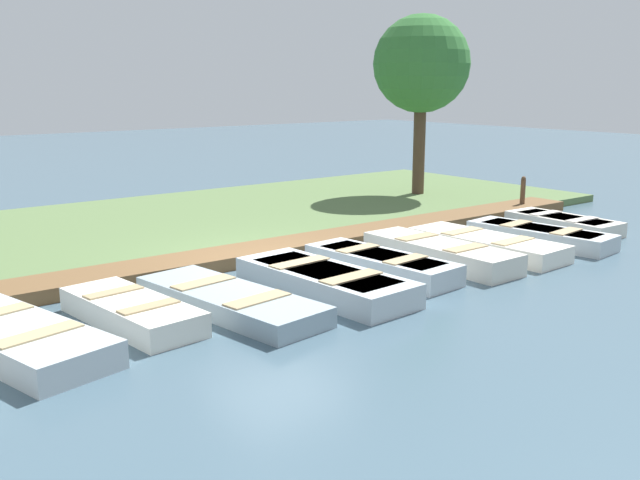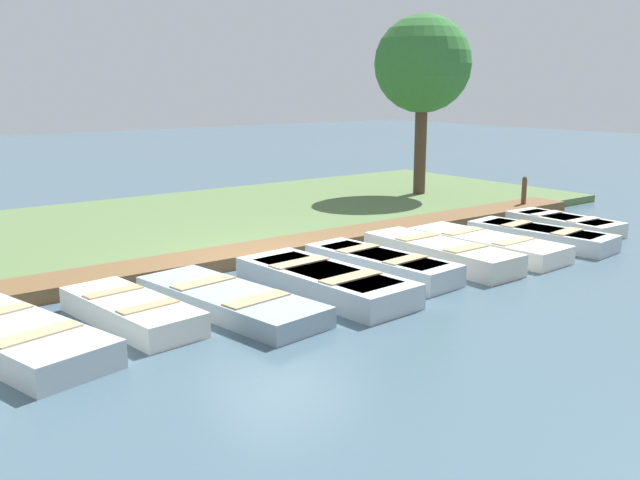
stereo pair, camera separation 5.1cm
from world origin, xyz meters
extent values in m
plane|color=#425B6B|center=(0.00, 0.00, 0.00)|extent=(80.00, 80.00, 0.00)
cube|color=#567042|center=(-5.00, 0.00, 0.10)|extent=(8.00, 24.00, 0.20)
cube|color=brown|center=(-1.18, 0.00, 0.12)|extent=(1.05, 19.93, 0.25)
cube|color=#B2BCC1|center=(1.15, -4.97, 0.19)|extent=(3.45, 1.92, 0.37)
cube|color=teal|center=(1.15, -4.97, 0.36)|extent=(2.81, 1.52, 0.03)
cube|color=tan|center=(1.75, -4.83, 0.38)|extent=(0.57, 1.15, 0.03)
cube|color=silver|center=(1.02, -3.30, 0.18)|extent=(2.73, 1.26, 0.36)
cube|color=beige|center=(1.02, -3.30, 0.35)|extent=(2.23, 1.00, 0.03)
cube|color=tan|center=(1.52, -3.25, 0.37)|extent=(0.36, 0.91, 0.03)
cube|color=tan|center=(0.52, -3.36, 0.37)|extent=(0.36, 0.91, 0.03)
cube|color=#8C9EA8|center=(1.37, -1.85, 0.16)|extent=(3.60, 1.63, 0.31)
cube|color=teal|center=(1.37, -1.85, 0.30)|extent=(2.95, 1.29, 0.02)
cube|color=tan|center=(2.02, -1.76, 0.32)|extent=(0.49, 1.10, 0.03)
cube|color=tan|center=(0.72, -1.95, 0.32)|extent=(0.49, 1.10, 0.03)
cube|color=#B2BCC1|center=(1.56, -0.14, 0.20)|extent=(3.44, 1.46, 0.41)
cube|color=#6B7F51|center=(1.56, -0.14, 0.39)|extent=(2.82, 1.15, 0.03)
cube|color=tan|center=(2.19, -0.09, 0.42)|extent=(0.42, 1.15, 0.03)
cube|color=tan|center=(0.92, -0.18, 0.42)|extent=(0.42, 1.15, 0.03)
cube|color=#B2BCC1|center=(1.24, 1.42, 0.19)|extent=(3.16, 1.27, 0.39)
cube|color=#4C709E|center=(1.24, 1.42, 0.37)|extent=(2.59, 1.00, 0.03)
cube|color=tan|center=(1.83, 1.47, 0.40)|extent=(0.39, 0.93, 0.03)
cube|color=tan|center=(0.66, 1.37, 0.40)|extent=(0.39, 0.93, 0.03)
cube|color=beige|center=(1.33, 2.89, 0.21)|extent=(3.33, 1.07, 0.42)
cube|color=#994C33|center=(1.33, 2.89, 0.40)|extent=(2.73, 0.83, 0.03)
cube|color=tan|center=(1.96, 2.90, 0.43)|extent=(0.35, 0.94, 0.03)
cube|color=tan|center=(0.70, 2.88, 0.43)|extent=(0.35, 0.94, 0.03)
cube|color=silver|center=(1.32, 4.30, 0.18)|extent=(3.39, 1.32, 0.36)
cube|color=teal|center=(1.32, 4.30, 0.34)|extent=(2.78, 1.04, 0.03)
cube|color=tan|center=(1.96, 4.34, 0.37)|extent=(0.39, 1.06, 0.03)
cube|color=tan|center=(0.69, 4.26, 0.37)|extent=(0.39, 1.06, 0.03)
cube|color=#B2BCC1|center=(1.47, 5.92, 0.18)|extent=(3.24, 1.37, 0.36)
cube|color=#994C33|center=(1.47, 5.92, 0.34)|extent=(2.65, 1.08, 0.03)
cube|color=tan|center=(2.06, 5.99, 0.37)|extent=(0.42, 0.94, 0.03)
cube|color=tan|center=(0.88, 5.85, 0.37)|extent=(0.42, 0.94, 0.03)
cube|color=beige|center=(0.96, 7.54, 0.17)|extent=(2.69, 1.10, 0.34)
cube|color=#4C709E|center=(0.96, 7.54, 0.33)|extent=(2.20, 0.86, 0.03)
cube|color=beige|center=(1.46, 7.53, 0.35)|extent=(0.29, 0.96, 0.03)
cube|color=beige|center=(0.45, 7.56, 0.35)|extent=(0.29, 0.96, 0.03)
cylinder|color=brown|center=(-1.12, 8.75, 0.46)|extent=(0.13, 0.13, 0.92)
sphere|color=brown|center=(-1.12, 8.75, 0.94)|extent=(0.12, 0.12, 0.12)
cylinder|color=#4C3828|center=(-4.39, 8.07, 1.61)|extent=(0.35, 0.35, 3.21)
sphere|color=#337033|center=(-4.39, 8.07, 3.98)|extent=(2.81, 2.81, 2.81)
camera|label=1|loc=(10.58, -7.20, 3.46)|focal=40.00mm
camera|label=2|loc=(10.61, -7.16, 3.46)|focal=40.00mm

